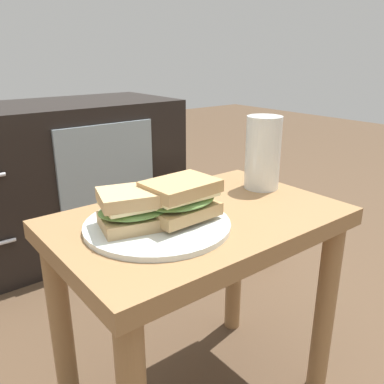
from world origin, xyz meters
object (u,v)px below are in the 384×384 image
Objects in this scene: tv_cabinet at (55,179)px; sandwich_back at (181,199)px; beer_glass at (263,153)px; sandwich_front at (134,209)px; paper_bag at (243,219)px; plate at (158,225)px.

tv_cabinet reaches higher than sandwich_back.
beer_glass is at bearing 11.39° from sandwich_back.
sandwich_front is at bearing -101.21° from tv_cabinet.
paper_bag is (0.63, 0.45, -0.35)m from sandwich_back.
tv_cabinet reaches higher than sandwich_front.
tv_cabinet is 3.66× the size of plate.
sandwich_back is 0.28m from beer_glass.
beer_glass is at bearing 4.65° from sandwich_front.
plate is 1.89× the size of sandwich_back.
paper_bag is (0.71, 0.42, -0.35)m from sandwich_front.
tv_cabinet is 5.81× the size of beer_glass.
beer_glass is (0.17, -0.91, 0.25)m from tv_cabinet.
paper_bag is (0.67, 0.43, -0.31)m from plate.
tv_cabinet is 6.91× the size of sandwich_back.
sandwich_front is 0.86× the size of beer_glass.
plate reaches higher than paper_bag.
sandwich_front is 0.89m from paper_bag.
tv_cabinet is 0.96m from beer_glass.
beer_glass is at bearing 7.61° from plate.
sandwich_front is 0.09m from sandwich_back.
beer_glass is (0.36, 0.03, 0.04)m from sandwich_front.
paper_bag is at bearing 47.95° from beer_glass.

